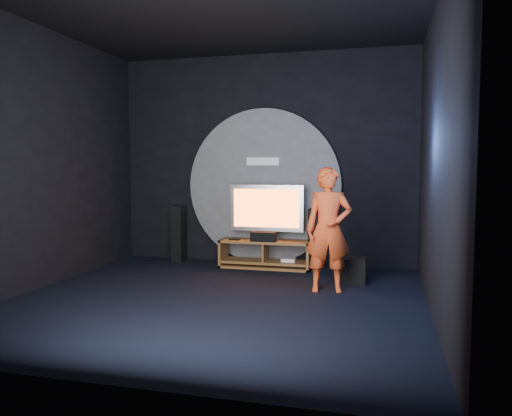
{
  "coord_description": "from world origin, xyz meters",
  "views": [
    {
      "loc": [
        1.97,
        -5.7,
        1.61
      ],
      "look_at": [
        0.23,
        1.05,
        1.05
      ],
      "focal_mm": 35.0,
      "sensor_mm": 36.0,
      "label": 1
    }
  ],
  "objects_px": {
    "media_console": "(266,256)",
    "subwoofer": "(354,270)",
    "tower_speaker_left": "(178,234)",
    "player": "(329,229)",
    "tv": "(267,210)",
    "tower_speaker_right": "(315,239)"
  },
  "relations": [
    {
      "from": "tv",
      "to": "tower_speaker_right",
      "type": "relative_size",
      "value": 1.25
    },
    {
      "from": "tv",
      "to": "tower_speaker_left",
      "type": "distance_m",
      "value": 1.65
    },
    {
      "from": "subwoofer",
      "to": "tv",
      "type": "bearing_deg",
      "value": 150.7
    },
    {
      "from": "tower_speaker_right",
      "to": "subwoofer",
      "type": "height_order",
      "value": "tower_speaker_right"
    },
    {
      "from": "player",
      "to": "tower_speaker_right",
      "type": "bearing_deg",
      "value": 94.85
    },
    {
      "from": "media_console",
      "to": "subwoofer",
      "type": "xyz_separation_m",
      "value": [
        1.44,
        -0.75,
        -0.01
      ]
    },
    {
      "from": "tower_speaker_left",
      "to": "player",
      "type": "xyz_separation_m",
      "value": [
        2.73,
        -1.44,
        0.33
      ]
    },
    {
      "from": "media_console",
      "to": "player",
      "type": "distance_m",
      "value": 1.83
    },
    {
      "from": "tower_speaker_left",
      "to": "subwoofer",
      "type": "distance_m",
      "value": 3.19
    },
    {
      "from": "tower_speaker_left",
      "to": "player",
      "type": "distance_m",
      "value": 3.11
    },
    {
      "from": "tv",
      "to": "subwoofer",
      "type": "bearing_deg",
      "value": -29.3
    },
    {
      "from": "tower_speaker_right",
      "to": "subwoofer",
      "type": "relative_size",
      "value": 2.68
    },
    {
      "from": "tv",
      "to": "tower_speaker_right",
      "type": "distance_m",
      "value": 0.9
    },
    {
      "from": "player",
      "to": "tv",
      "type": "bearing_deg",
      "value": 120.43
    },
    {
      "from": "tower_speaker_right",
      "to": "player",
      "type": "bearing_deg",
      "value": -75.28
    },
    {
      "from": "tv",
      "to": "tower_speaker_left",
      "type": "xyz_separation_m",
      "value": [
        -1.59,
        0.09,
        -0.45
      ]
    },
    {
      "from": "media_console",
      "to": "subwoofer",
      "type": "relative_size",
      "value": 4.07
    },
    {
      "from": "media_console",
      "to": "tv",
      "type": "height_order",
      "value": "tv"
    },
    {
      "from": "tower_speaker_left",
      "to": "media_console",
      "type": "bearing_deg",
      "value": -5.72
    },
    {
      "from": "tv",
      "to": "player",
      "type": "xyz_separation_m",
      "value": [
        1.15,
        -1.35,
        -0.12
      ]
    },
    {
      "from": "tower_speaker_right",
      "to": "player",
      "type": "height_order",
      "value": "player"
    },
    {
      "from": "subwoofer",
      "to": "player",
      "type": "bearing_deg",
      "value": -119.46
    }
  ]
}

